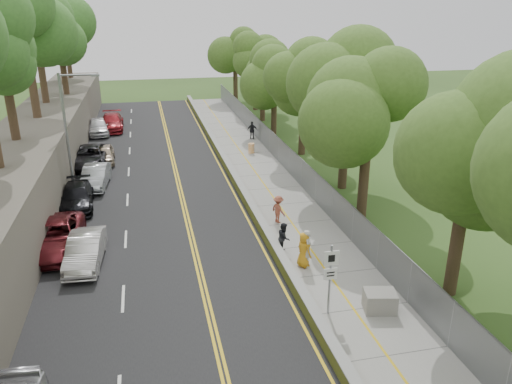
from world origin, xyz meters
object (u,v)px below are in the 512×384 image
(person_far, at_px, (252,130))
(car_1, at_px, (85,250))
(signpost, at_px, (330,272))
(streetlight, at_px, (69,126))
(car_2, at_px, (56,236))
(construction_barrel, at_px, (251,148))
(painter_0, at_px, (304,250))
(concrete_block, at_px, (380,301))

(person_far, bearing_deg, car_1, 71.59)
(signpost, height_order, car_1, signpost)
(signpost, bearing_deg, streetlight, 124.08)
(streetlight, height_order, car_2, streetlight)
(construction_barrel, height_order, car_1, car_1)
(streetlight, height_order, person_far, streetlight)
(streetlight, height_order, car_1, streetlight)
(car_1, xyz_separation_m, painter_0, (10.28, -2.58, 0.17))
(streetlight, bearing_deg, signpost, -55.92)
(car_1, bearing_deg, concrete_block, -25.77)
(person_far, bearing_deg, car_2, 66.20)
(streetlight, relative_size, signpost, 2.58)
(car_2, height_order, person_far, person_far)
(streetlight, xyz_separation_m, concrete_block, (13.66, -17.25, -4.16))
(concrete_block, relative_size, car_2, 0.23)
(streetlight, relative_size, car_1, 1.82)
(streetlight, xyz_separation_m, construction_barrel, (13.46, 6.91, -4.16))
(car_2, bearing_deg, painter_0, -21.27)
(person_far, bearing_deg, construction_barrel, 89.12)
(construction_barrel, bearing_deg, concrete_block, -89.53)
(streetlight, bearing_deg, car_1, -82.01)
(car_2, bearing_deg, construction_barrel, 47.98)
(signpost, bearing_deg, car_1, 146.72)
(concrete_block, height_order, car_2, car_2)
(signpost, distance_m, car_2, 14.46)
(construction_barrel, xyz_separation_m, concrete_block, (0.20, -24.16, 0.00))
(concrete_block, distance_m, painter_0, 4.69)
(car_2, relative_size, painter_0, 3.11)
(construction_barrel, relative_size, concrete_block, 0.67)
(concrete_block, bearing_deg, person_far, 88.21)
(car_2, xyz_separation_m, person_far, (14.70, 20.13, 0.09))
(car_1, bearing_deg, person_far, 62.74)
(car_2, bearing_deg, car_1, -50.39)
(car_1, height_order, painter_0, painter_0)
(construction_barrel, relative_size, painter_0, 0.48)
(car_1, bearing_deg, car_2, 133.75)
(construction_barrel, height_order, painter_0, painter_0)
(concrete_block, bearing_deg, car_2, 147.70)
(signpost, bearing_deg, concrete_block, -6.33)
(signpost, relative_size, painter_0, 1.75)
(signpost, bearing_deg, car_2, 143.93)
(construction_barrel, bearing_deg, signpost, -94.66)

